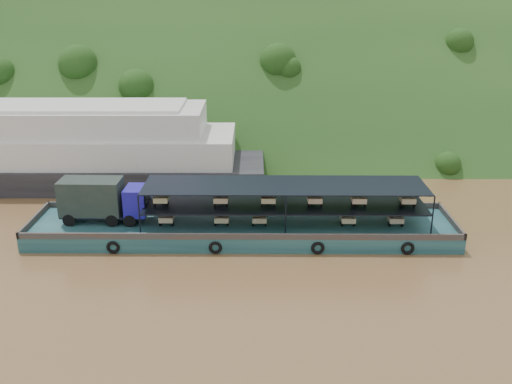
{
  "coord_description": "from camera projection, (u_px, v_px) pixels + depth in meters",
  "views": [
    {
      "loc": [
        -1.65,
        -42.81,
        19.71
      ],
      "look_at": [
        -2.0,
        3.0,
        3.2
      ],
      "focal_mm": 40.0,
      "sensor_mm": 36.0,
      "label": 1
    }
  ],
  "objects": [
    {
      "name": "hillside",
      "position": [
        272.0,
        134.0,
        80.81
      ],
      "size": [
        140.0,
        39.6,
        39.6
      ],
      "primitive_type": "cube",
      "rotation": [
        0.79,
        0.0,
        0.0
      ],
      "color": "#173613",
      "rests_on": "ground"
    },
    {
      "name": "cargo_barge",
      "position": [
        228.0,
        222.0,
        47.56
      ],
      "size": [
        35.0,
        7.18,
        4.85
      ],
      "color": "#12353F",
      "rests_on": "ground"
    },
    {
      "name": "ground",
      "position": [
        280.0,
        241.0,
        46.94
      ],
      "size": [
        160.0,
        160.0,
        0.0
      ],
      "primitive_type": "plane",
      "color": "brown",
      "rests_on": "ground"
    },
    {
      "name": "passenger_ferry",
      "position": [
        67.0,
        149.0,
        60.03
      ],
      "size": [
        41.57,
        10.75,
        8.4
      ],
      "rotation": [
        0.0,
        0.0,
        0.01
      ],
      "color": "black",
      "rests_on": "ground"
    }
  ]
}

